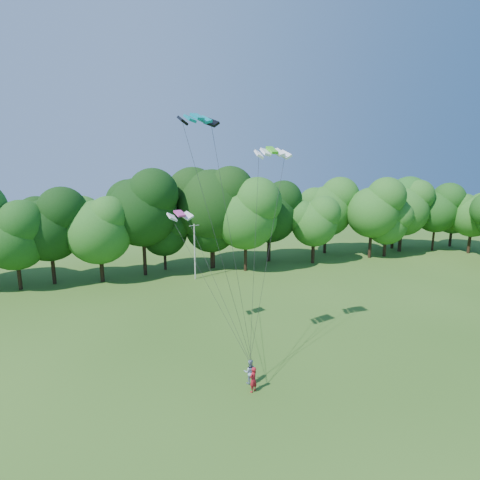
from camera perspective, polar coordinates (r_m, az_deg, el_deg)
name	(u,v)px	position (r m, az deg, el deg)	size (l,w,h in m)	color
ground	(349,456)	(22.42, 16.32, -29.04)	(160.00, 160.00, 0.00)	#2C5316
utility_pole	(195,251)	(47.66, -6.91, -1.65)	(1.40, 0.43, 7.12)	#AAABA3
kite_flyer_left	(253,379)	(25.63, 2.02, -20.47)	(0.62, 0.41, 1.71)	#AC1622
kite_flyer_right	(250,372)	(26.43, 1.51, -19.42)	(0.82, 0.64, 1.69)	#889EBD
kite_teal	(197,117)	(24.47, -6.55, 18.18)	(2.67, 1.65, 0.53)	#048591
kite_green	(272,150)	(27.57, 4.90, 13.50)	(2.58, 1.19, 0.58)	#43C41D
kite_pink	(180,214)	(30.40, -9.18, 4.01)	(2.21, 1.49, 0.47)	#C4368F
tree_back_center	(212,195)	(51.68, -4.23, 6.85)	(11.35, 11.35, 16.51)	black
tree_back_east	(396,200)	(69.57, 22.63, 5.62)	(9.28, 9.28, 13.50)	#322114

